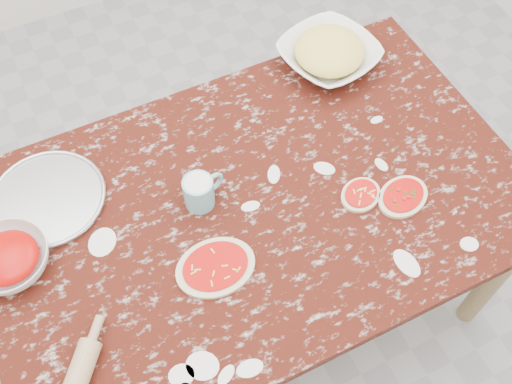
% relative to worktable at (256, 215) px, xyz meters
% --- Properties ---
extents(ground, '(4.00, 4.00, 0.00)m').
position_rel_worktable_xyz_m(ground, '(0.00, 0.00, -0.67)').
color(ground, gray).
extents(worktable, '(1.60, 1.00, 0.75)m').
position_rel_worktable_xyz_m(worktable, '(0.00, 0.00, 0.00)').
color(worktable, '#360F09').
rests_on(worktable, ground).
extents(pizza_tray, '(0.44, 0.44, 0.01)m').
position_rel_worktable_xyz_m(pizza_tray, '(-0.55, 0.27, 0.09)').
color(pizza_tray, '#B2B2B7').
rests_on(pizza_tray, worktable).
extents(sauce_bowl, '(0.26, 0.26, 0.07)m').
position_rel_worktable_xyz_m(sauce_bowl, '(-0.69, 0.11, 0.12)').
color(sauce_bowl, white).
rests_on(sauce_bowl, worktable).
extents(cheese_bowl, '(0.38, 0.38, 0.08)m').
position_rel_worktable_xyz_m(cheese_bowl, '(0.47, 0.39, 0.12)').
color(cheese_bowl, white).
rests_on(cheese_bowl, worktable).
extents(flour_mug, '(0.13, 0.09, 0.10)m').
position_rel_worktable_xyz_m(flour_mug, '(-0.15, 0.07, 0.14)').
color(flour_mug, '#6EB6C0').
rests_on(flour_mug, worktable).
extents(pizza_left, '(0.23, 0.18, 0.02)m').
position_rel_worktable_xyz_m(pizza_left, '(-0.20, -0.15, 0.09)').
color(pizza_left, beige).
rests_on(pizza_left, worktable).
extents(pizza_mid, '(0.16, 0.15, 0.02)m').
position_rel_worktable_xyz_m(pizza_mid, '(0.29, -0.12, 0.09)').
color(pizza_mid, beige).
rests_on(pizza_mid, worktable).
extents(pizza_right, '(0.20, 0.17, 0.02)m').
position_rel_worktable_xyz_m(pizza_right, '(0.39, -0.18, 0.09)').
color(pizza_right, beige).
rests_on(pizza_right, worktable).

